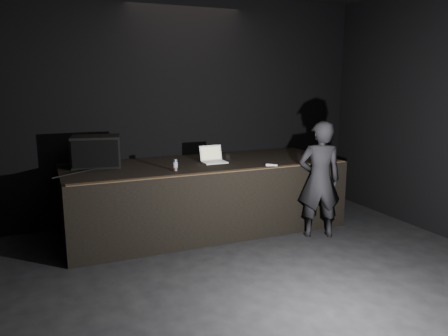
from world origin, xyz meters
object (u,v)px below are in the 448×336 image
stage_monitor (96,151)px  laptop (213,158)px  beer_can (175,165)px  person (320,180)px  stage_riser (204,196)px

stage_monitor → laptop: stage_monitor is taller
beer_can → person: 2.02m
stage_riser → person: person is taller
stage_monitor → person: 3.14m
person → stage_monitor: bearing=-4.1°
stage_monitor → laptop: bearing=-0.1°
beer_can → person: bearing=-16.6°
stage_riser → laptop: size_ratio=11.54×
laptop → beer_can: laptop is taller
beer_can → laptop: bearing=28.6°
stage_riser → laptop: (0.15, 0.00, 0.56)m
stage_riser → beer_can: bearing=-145.4°
stage_riser → person: size_ratio=2.43×
laptop → beer_can: size_ratio=2.21×
beer_can → stage_riser: bearing=34.6°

